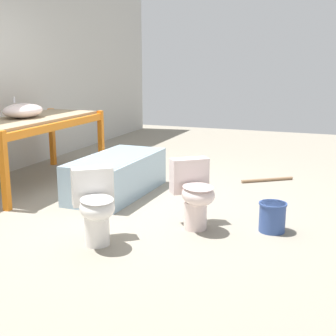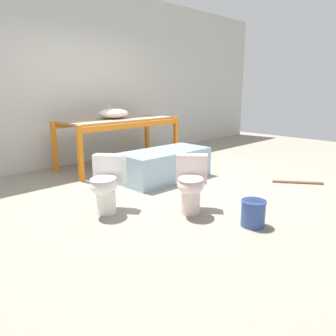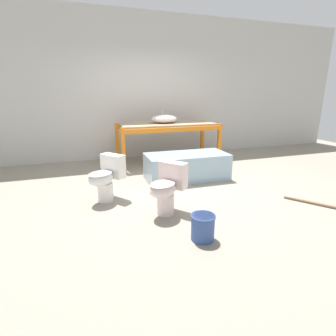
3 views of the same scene
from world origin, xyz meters
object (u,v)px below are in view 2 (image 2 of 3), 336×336
(bathtub_main, at_px, (165,163))
(toilet_near, at_px, (106,183))
(sink_basin, at_px, (114,114))
(toilet_far, at_px, (191,183))
(bucket_white, at_px, (253,213))

(bathtub_main, xyz_separation_m, toilet_near, (-1.46, -0.54, 0.09))
(sink_basin, bearing_deg, toilet_far, -107.02)
(sink_basin, relative_size, toilet_far, 0.87)
(toilet_near, xyz_separation_m, toilet_far, (0.68, -0.68, 0.00))
(sink_basin, relative_size, bucket_white, 2.04)
(sink_basin, distance_m, bathtub_main, 1.46)
(bathtub_main, distance_m, toilet_near, 1.56)
(toilet_near, bearing_deg, sink_basin, 103.77)
(sink_basin, distance_m, toilet_near, 2.42)
(toilet_far, distance_m, bucket_white, 0.76)
(bathtub_main, relative_size, toilet_near, 2.24)
(toilet_far, relative_size, bucket_white, 2.33)
(toilet_near, distance_m, bucket_white, 1.64)
(sink_basin, xyz_separation_m, bathtub_main, (0.01, -1.29, -0.69))
(sink_basin, relative_size, bathtub_main, 0.39)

